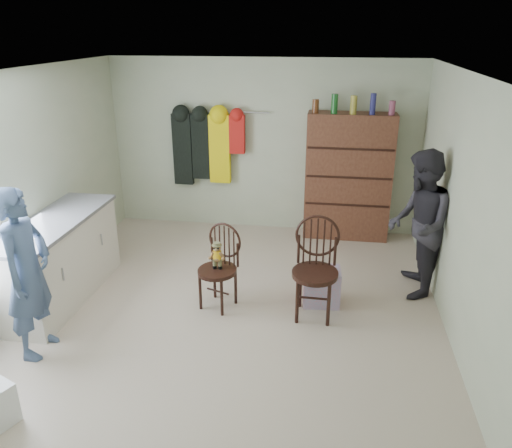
% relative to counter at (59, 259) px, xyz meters
% --- Properties ---
extents(ground_plane, '(5.00, 5.00, 0.00)m').
position_rel_counter_xyz_m(ground_plane, '(1.95, 0.00, -0.47)').
color(ground_plane, beige).
rests_on(ground_plane, ground).
extents(room_walls, '(5.00, 5.00, 5.00)m').
position_rel_counter_xyz_m(room_walls, '(1.95, 0.53, 1.11)').
color(room_walls, beige).
rests_on(room_walls, ground).
extents(counter, '(0.64, 1.86, 0.94)m').
position_rel_counter_xyz_m(counter, '(0.00, 0.00, 0.00)').
color(counter, silver).
rests_on(counter, ground).
extents(chair_front, '(0.53, 0.53, 0.94)m').
position_rel_counter_xyz_m(chair_front, '(1.81, 0.11, 0.05)').
color(chair_front, black).
rests_on(chair_front, ground).
extents(chair_far, '(0.49, 0.49, 1.09)m').
position_rel_counter_xyz_m(chair_far, '(2.85, 0.08, 0.11)').
color(chair_far, black).
rests_on(chair_far, ground).
extents(striped_bag, '(0.42, 0.34, 0.42)m').
position_rel_counter_xyz_m(striped_bag, '(2.92, 0.30, -0.26)').
color(striped_bag, pink).
rests_on(striped_bag, ground).
extents(person_left, '(0.41, 0.61, 1.63)m').
position_rel_counter_xyz_m(person_left, '(0.29, -0.97, 0.34)').
color(person_left, '#44597E').
rests_on(person_left, ground).
extents(person_right, '(0.68, 0.85, 1.68)m').
position_rel_counter_xyz_m(person_right, '(3.95, 0.73, 0.37)').
color(person_right, '#2D2B33').
rests_on(person_right, ground).
extents(dresser, '(1.20, 0.39, 2.08)m').
position_rel_counter_xyz_m(dresser, '(3.20, 2.30, 0.44)').
color(dresser, brown).
rests_on(dresser, ground).
extents(coat_rack, '(1.42, 0.12, 1.09)m').
position_rel_counter_xyz_m(coat_rack, '(1.12, 2.38, 0.78)').
color(coat_rack, '#99999E').
rests_on(coat_rack, ground).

